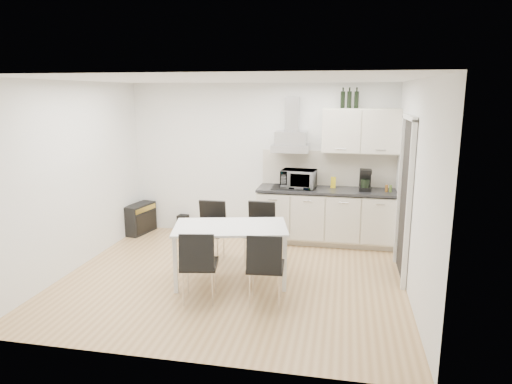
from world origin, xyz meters
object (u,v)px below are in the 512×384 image
floor_speaker (183,223)px  chair_near_right (266,267)px  chair_near_left (199,265)px  kitchenette (329,194)px  guitar_amp (140,218)px  chair_far_right (259,234)px  dining_table (230,232)px  chair_far_left (209,233)px

floor_speaker → chair_near_right: bearing=-45.8°
chair_near_left → kitchenette: bearing=49.9°
chair_near_left → guitar_amp: (-1.88, 2.38, -0.18)m
chair_near_left → guitar_amp: chair_near_left is taller
chair_far_right → chair_near_left: (-0.46, -1.35, 0.00)m
dining_table → chair_far_right: chair_far_right is taller
chair_far_left → guitar_amp: size_ratio=1.32×
guitar_amp → chair_near_right: bearing=-29.3°
chair_far_right → guitar_amp: bearing=-21.8°
chair_far_left → chair_far_right: size_ratio=1.00×
chair_far_left → chair_near_left: same height
chair_far_right → floor_speaker: (-1.63, 1.28, -0.29)m
chair_near_left → floor_speaker: bearing=103.7°
chair_near_left → chair_near_right: 0.79m
dining_table → chair_near_right: 0.82m
chair_near_left → guitar_amp: size_ratio=1.32×
chair_far_left → kitchenette: bearing=-144.3°
chair_near_right → floor_speaker: bearing=122.8°
chair_near_right → guitar_amp: bearing=134.5°
kitchenette → chair_far_right: (-0.95, -1.11, -0.39)m
dining_table → chair_far_left: size_ratio=1.81×
chair_far_left → chair_near_left: 1.29m
chair_far_right → guitar_amp: 2.56m
chair_far_left → chair_near_left: bearing=101.6°
dining_table → guitar_amp: (-2.10, 1.74, -0.41)m
guitar_amp → floor_speaker: 0.76m
chair_far_left → chair_near_right: (1.04, -1.18, 0.00)m
chair_near_right → chair_far_right: bearing=99.5°
kitchenette → chair_far_right: bearing=-130.4°
dining_table → chair_far_left: chair_far_left is taller
kitchenette → chair_far_right: size_ratio=2.86×
kitchenette → chair_far_right: kitchenette is taller
chair_far_right → floor_speaker: chair_far_right is taller
chair_far_right → chair_near_left: bearing=72.9°
guitar_amp → floor_speaker: size_ratio=2.27×
guitar_amp → dining_table: bearing=-28.2°
guitar_amp → floor_speaker: guitar_amp is taller
kitchenette → guitar_amp: (-3.29, -0.08, -0.57)m
kitchenette → chair_far_left: bearing=-144.3°
dining_table → chair_near_right: size_ratio=1.81×
kitchenette → dining_table: (-1.19, -1.82, -0.16)m
chair_near_right → floor_speaker: 3.22m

